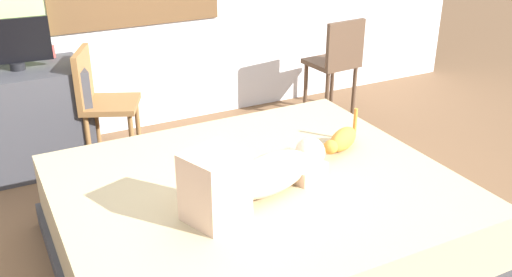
{
  "coord_description": "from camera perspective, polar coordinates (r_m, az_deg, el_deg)",
  "views": [
    {
      "loc": [
        -1.25,
        -2.17,
        1.95
      ],
      "look_at": [
        0.07,
        0.38,
        0.62
      ],
      "focal_mm": 40.14,
      "sensor_mm": 36.0,
      "label": 1
    }
  ],
  "objects": [
    {
      "name": "bed",
      "position": [
        3.16,
        0.05,
        -8.11
      ],
      "size": [
        2.09,
        1.8,
        0.47
      ],
      "color": "#38383D",
      "rests_on": "ground"
    },
    {
      "name": "cat",
      "position": [
        3.38,
        8.53,
        -0.15
      ],
      "size": [
        0.33,
        0.22,
        0.21
      ],
      "color": "#C67A2D",
      "rests_on": "bed"
    },
    {
      "name": "desk",
      "position": [
        4.37,
        -22.29,
        1.68
      ],
      "size": [
        0.9,
        0.56,
        0.74
      ],
      "color": "#38383D",
      "rests_on": "ground"
    },
    {
      "name": "tv_monitor",
      "position": [
        4.2,
        -23.02,
        8.7
      ],
      "size": [
        0.48,
        0.1,
        0.35
      ],
      "color": "black",
      "rests_on": "desk"
    },
    {
      "name": "ground_plane",
      "position": [
        3.17,
        2.07,
        -13.09
      ],
      "size": [
        16.0,
        16.0,
        0.0
      ],
      "primitive_type": "plane",
      "color": "brown"
    },
    {
      "name": "person_lying",
      "position": [
        2.86,
        0.03,
        -3.72
      ],
      "size": [
        0.92,
        0.53,
        0.34
      ],
      "color": "#CCB299",
      "rests_on": "bed"
    },
    {
      "name": "chair_spare",
      "position": [
        5.0,
        8.04,
        7.81
      ],
      "size": [
        0.41,
        0.41,
        0.86
      ],
      "color": "#4C3828",
      "rests_on": "ground"
    },
    {
      "name": "chair_by_desk",
      "position": [
        4.21,
        -15.28,
        3.89
      ],
      "size": [
        0.5,
        0.5,
        0.86
      ],
      "color": "brown",
      "rests_on": "ground"
    },
    {
      "name": "cup",
      "position": [
        4.45,
        -19.81,
        8.15
      ],
      "size": [
        0.07,
        0.07,
        0.09
      ],
      "primitive_type": "cylinder",
      "color": "#B23D38",
      "rests_on": "desk"
    }
  ]
}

